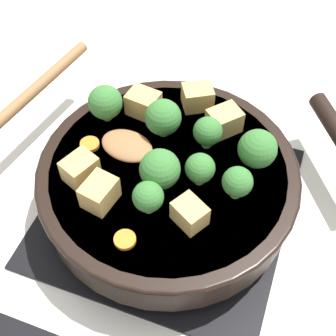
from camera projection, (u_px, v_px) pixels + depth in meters
The scene contains 20 objects.
ground_plane at pixel (168, 206), 0.63m from camera, with size 2.40×2.40×0.00m, color silver.
front_burner_grate at pixel (168, 201), 0.62m from camera, with size 0.31×0.31×0.03m.
skillet_pan at pixel (170, 180), 0.58m from camera, with size 0.41×0.36×0.06m.
wooden_spoon at pixel (64, 117), 0.60m from camera, with size 0.23×0.26×0.02m.
tofu_cube_center_large at pixel (80, 169), 0.54m from camera, with size 0.04×0.03×0.03m, color tan.
tofu_cube_near_handle at pixel (198, 97), 0.62m from camera, with size 0.04×0.03×0.03m, color tan.
tofu_cube_east_chunk at pixel (224, 121), 0.59m from camera, with size 0.04×0.03×0.03m, color tan.
tofu_cube_west_chunk at pixel (190, 214), 0.51m from camera, with size 0.04×0.03×0.03m, color tan.
tofu_cube_back_piece at pixel (100, 193), 0.52m from camera, with size 0.04×0.03×0.03m, color tan.
tofu_cube_front_piece at pixel (143, 103), 0.61m from camera, with size 0.04×0.03×0.03m, color tan.
broccoli_floret_near_spoon at pixel (105, 102), 0.59m from camera, with size 0.04×0.04×0.05m.
broccoli_floret_center_top at pixel (200, 168), 0.53m from camera, with size 0.04×0.04×0.04m.
broccoli_floret_east_rim at pixel (237, 182), 0.52m from camera, with size 0.04×0.04×0.04m.
broccoli_floret_west_rim at pixel (208, 132), 0.57m from camera, with size 0.04×0.04×0.04m.
broccoli_floret_north_edge at pixel (159, 169), 0.52m from camera, with size 0.05×0.05×0.05m.
broccoli_floret_south_cluster at pixel (163, 118), 0.57m from camera, with size 0.05×0.05×0.05m.
broccoli_floret_mid_floret at pixel (145, 196), 0.51m from camera, with size 0.04×0.04×0.04m.
broccoli_floret_small_inner at pixel (257, 149), 0.54m from camera, with size 0.05×0.05×0.05m.
carrot_slice_orange_thin at pixel (89, 145), 0.58m from camera, with size 0.02×0.02×0.01m, color orange.
carrot_slice_near_center at pixel (125, 240), 0.50m from camera, with size 0.02×0.02×0.01m, color orange.
Camera 1 is at (-0.12, 0.33, 0.52)m, focal length 50.00 mm.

